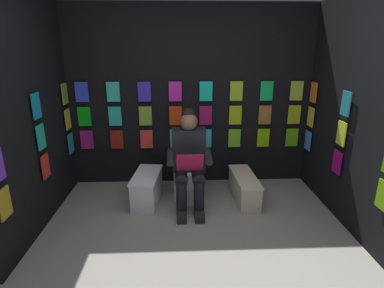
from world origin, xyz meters
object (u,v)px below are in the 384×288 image
at_px(toilet, 189,173).
at_px(comic_longbox_near, 147,188).
at_px(comic_longbox_far, 244,188).
at_px(person_reading, 189,159).

xyz_separation_m(toilet, comic_longbox_near, (0.52, 0.13, -0.14)).
bearing_deg(comic_longbox_near, comic_longbox_far, -174.07).
bearing_deg(comic_longbox_near, person_reading, 175.25).
relative_size(person_reading, comic_longbox_near, 1.74).
relative_size(toilet, comic_longbox_far, 1.00).
distance_m(toilet, comic_longbox_far, 0.73).
relative_size(toilet, comic_longbox_near, 1.13).
relative_size(toilet, person_reading, 0.65).
xyz_separation_m(toilet, comic_longbox_far, (-0.70, 0.13, -0.16)).
bearing_deg(comic_longbox_far, comic_longbox_near, -2.52).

